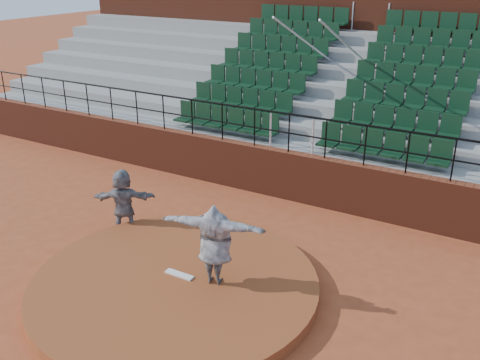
{
  "coord_description": "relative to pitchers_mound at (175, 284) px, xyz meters",
  "views": [
    {
      "loc": [
        5.43,
        -6.92,
        5.9
      ],
      "look_at": [
        0.0,
        2.5,
        1.4
      ],
      "focal_mm": 40.0,
      "sensor_mm": 36.0,
      "label": 1
    }
  ],
  "objects": [
    {
      "name": "ground",
      "position": [
        0.0,
        0.0,
        -0.12
      ],
      "size": [
        90.0,
        90.0,
        0.0
      ],
      "primitive_type": "plane",
      "color": "#A34724",
      "rests_on": "ground"
    },
    {
      "name": "seating_deck",
      "position": [
        0.0,
        8.65,
        1.32
      ],
      "size": [
        24.0,
        5.97,
        4.63
      ],
      "color": "gray",
      "rests_on": "ground"
    },
    {
      "name": "wall_railing",
      "position": [
        0.0,
        5.0,
        1.9
      ],
      "size": [
        24.04,
        0.05,
        1.03
      ],
      "color": "black",
      "rests_on": "boundary_wall"
    },
    {
      "name": "pitcher",
      "position": [
        0.71,
        0.33,
        0.92
      ],
      "size": [
        2.04,
        0.97,
        1.6
      ],
      "primitive_type": "imported",
      "rotation": [
        0.0,
        0.0,
        3.37
      ],
      "color": "black",
      "rests_on": "pitchers_mound"
    },
    {
      "name": "boundary_wall",
      "position": [
        0.0,
        5.0,
        0.53
      ],
      "size": [
        24.0,
        0.3,
        1.3
      ],
      "primitive_type": "cube",
      "color": "maroon",
      "rests_on": "ground"
    },
    {
      "name": "press_box_facade",
      "position": [
        0.0,
        12.6,
        3.43
      ],
      "size": [
        24.0,
        3.0,
        7.1
      ],
      "primitive_type": "cube",
      "color": "maroon",
      "rests_on": "ground"
    },
    {
      "name": "pitchers_mound",
      "position": [
        0.0,
        0.0,
        0.0
      ],
      "size": [
        5.5,
        5.5,
        0.25
      ],
      "primitive_type": "cylinder",
      "color": "brown",
      "rests_on": "ground"
    },
    {
      "name": "fielder",
      "position": [
        -2.46,
        1.4,
        0.64
      ],
      "size": [
        1.45,
        1.13,
        1.53
      ],
      "primitive_type": "imported",
      "rotation": [
        0.0,
        0.0,
        3.69
      ],
      "color": "black",
      "rests_on": "ground"
    },
    {
      "name": "pitching_rubber",
      "position": [
        0.0,
        0.15,
        0.14
      ],
      "size": [
        0.6,
        0.15,
        0.03
      ],
      "primitive_type": "cube",
      "color": "white",
      "rests_on": "pitchers_mound"
    }
  ]
}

